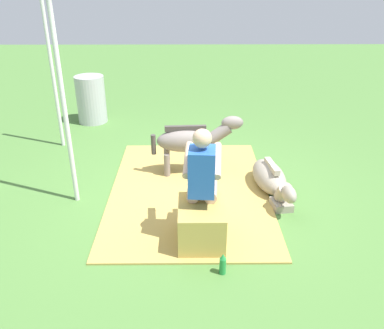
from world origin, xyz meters
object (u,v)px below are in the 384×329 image
Objects in this scene: hay_bale at (201,224)px; person_seated at (202,177)px; water_barrel at (91,99)px; pony_lying at (271,179)px; tent_pole_right at (53,73)px; pony_standing at (192,140)px; soda_bottle at (223,264)px; tent_pole_left at (64,109)px.

person_seated is (0.16, -0.01, 0.51)m from hay_bale.
person_seated is at bearing -151.64° from water_barrel.
tent_pole_right is at bearing 63.60° from pony_lying.
water_barrel is (2.31, 1.98, -0.07)m from pony_standing.
person_seated is 1.57m from pony_standing.
water_barrel is (3.86, 2.08, -0.28)m from person_seated.
pony_standing is at bearing 62.78° from pony_lying.
hay_bale is 0.47× the size of person_seated.
pony_lying is at bearing -25.36° from soda_bottle.
pony_standing is 5.53× the size of soda_bottle.
water_barrel reaches higher than hay_bale.
water_barrel is at bearing 28.36° from person_seated.
pony_standing reaches higher than soda_bottle.
soda_bottle is at bearing -164.42° from person_seated.
hay_bale is 2.62× the size of soda_bottle.
pony_lying is 0.53× the size of tent_pole_left.
pony_standing is 0.53× the size of tent_pole_left.
pony_standing is at bearing -115.99° from tent_pole_right.
water_barrel is 3.21m from tent_pole_left.
soda_bottle is (-0.53, -0.20, -0.12)m from hay_bale.
pony_standing is at bearing 3.22° from hay_bale.
tent_pole_right is at bearing 167.24° from water_barrel.
pony_lying is at bearing -116.40° from tent_pole_right.
person_seated is at bearing 15.58° from soda_bottle.
person_seated is at bearing -176.12° from pony_standing.
soda_bottle is 0.10× the size of tent_pole_right.
tent_pole_right reaches higher than person_seated.
tent_pole_right is at bearing 20.69° from tent_pole_left.
pony_lying is (1.15, -1.00, -0.05)m from hay_bale.
pony_lying is at bearing -45.14° from person_seated.
tent_pole_left and tent_pole_right have the same top height.
soda_bottle is at bearing -172.41° from pony_standing.
hay_bale is 3.81m from tent_pole_right.
tent_pole_left is at bearing -159.31° from tent_pole_right.
person_seated is at bearing 134.86° from pony_lying.
pony_lying is 4.22m from water_barrel.
person_seated is at bearing -3.05° from hay_bale.
person_seated is 1.46× the size of water_barrel.
person_seated reaches higher than hay_bale.
person_seated reaches higher than pony_lying.
tent_pole_right is (1.87, 0.70, 0.00)m from tent_pole_left.
person_seated is 5.55× the size of soda_bottle.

